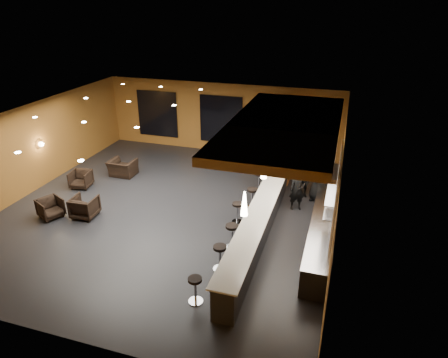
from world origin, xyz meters
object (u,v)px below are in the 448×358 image
(bar_stool_4, at_px, (252,196))
(staff_b, at_px, (303,178))
(bar_stool_3, at_px, (237,210))
(pendant_2, at_px, (278,143))
(column, at_px, (284,144))
(staff_c, at_px, (319,179))
(bar_stool_5, at_px, (259,179))
(pendant_0, at_px, (244,204))
(bar_stool_0, at_px, (195,287))
(armchair_a, at_px, (51,208))
(bar_counter, at_px, (258,226))
(armchair_d, at_px, (123,168))
(staff_a, at_px, (297,189))
(pendant_1, at_px, (264,168))
(bar_stool_1, at_px, (220,255))
(bar_stool_2, at_px, (232,233))
(armchair_b, at_px, (85,207))
(armchair_c, at_px, (81,179))
(prep_counter, at_px, (322,229))

(bar_stool_4, bearing_deg, staff_b, 42.61)
(bar_stool_3, bearing_deg, pendant_2, 66.51)
(column, distance_m, staff_b, 1.72)
(staff_c, height_order, bar_stool_4, staff_c)
(bar_stool_4, bearing_deg, bar_stool_5, 92.40)
(column, bearing_deg, pendant_0, -90.00)
(bar_stool_3, xyz_separation_m, bar_stool_5, (0.19, 2.69, 0.03))
(staff_c, bearing_deg, bar_stool_0, -94.34)
(column, height_order, armchair_a, column)
(pendant_0, relative_size, staff_c, 0.38)
(bar_counter, distance_m, armchair_d, 7.65)
(bar_stool_3, bearing_deg, staff_a, 40.65)
(pendant_1, bearing_deg, pendant_0, -90.00)
(pendant_0, bearing_deg, armchair_d, 142.94)
(column, bearing_deg, pendant_2, -90.00)
(staff_a, relative_size, staff_b, 1.01)
(staff_c, xyz_separation_m, bar_stool_4, (-2.30, -1.38, -0.40))
(pendant_2, xyz_separation_m, bar_stool_1, (-0.71, -4.93, -1.83))
(column, relative_size, bar_stool_3, 4.60)
(bar_stool_0, bearing_deg, bar_stool_2, 85.36)
(bar_stool_2, xyz_separation_m, bar_stool_3, (-0.26, 1.59, -0.05))
(bar_counter, height_order, armchair_d, bar_counter)
(armchair_a, height_order, bar_stool_1, bar_stool_1)
(armchair_b, height_order, bar_stool_0, armchair_b)
(staff_c, xyz_separation_m, bar_stool_5, (-2.36, 0.13, -0.40))
(pendant_2, relative_size, armchair_a, 0.88)
(staff_a, xyz_separation_m, armchair_b, (-7.28, -2.84, -0.42))
(bar_stool_0, bearing_deg, bar_stool_5, 88.81)
(armchair_b, distance_m, bar_stool_4, 6.16)
(bar_counter, height_order, column, column)
(staff_a, distance_m, armchair_b, 7.82)
(bar_stool_1, bearing_deg, armchair_b, 164.94)
(column, bearing_deg, armchair_b, -141.74)
(staff_b, distance_m, bar_stool_2, 4.65)
(staff_c, bearing_deg, armchair_c, -153.83)
(bar_stool_2, bearing_deg, armchair_a, -179.65)
(pendant_0, xyz_separation_m, bar_stool_3, (-0.95, 2.82, -1.86))
(staff_b, bearing_deg, armchair_a, -135.43)
(bar_stool_3, bearing_deg, bar_stool_4, 78.11)
(pendant_0, relative_size, armchair_c, 0.87)
(pendant_1, bearing_deg, armchair_c, 171.88)
(prep_counter, bearing_deg, armchair_c, 173.49)
(armchair_d, bearing_deg, prep_counter, 162.85)
(pendant_2, relative_size, bar_stool_3, 0.92)
(column, height_order, bar_stool_1, column)
(bar_counter, height_order, staff_c, staff_c)
(staff_b, xyz_separation_m, armchair_b, (-7.35, -3.97, -0.41))
(armchair_b, bearing_deg, armchair_d, -84.80)
(staff_a, xyz_separation_m, bar_stool_3, (-1.87, -1.60, -0.33))
(column, height_order, pendant_0, column)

